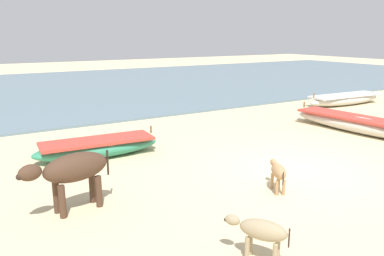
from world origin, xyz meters
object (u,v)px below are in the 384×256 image
object	(u,v)px
calf_near_dun	(261,231)
fishing_boat_2	(363,125)
fishing_boat_1	(345,99)
calf_far_tan	(278,172)
fishing_boat_3	(98,147)
cow_adult_dark	(73,170)

from	to	relation	value
calf_near_dun	fishing_boat_2	bearing A→B (deg)	-95.92
fishing_boat_2	calf_near_dun	xyz separation A→B (m)	(-7.54, -3.73, 0.17)
calf_near_dun	fishing_boat_1	bearing A→B (deg)	-89.42
fishing_boat_2	calf_far_tan	distance (m)	5.98
fishing_boat_3	calf_near_dun	xyz separation A→B (m)	(0.46, -5.71, 0.19)
fishing_boat_3	calf_far_tan	size ratio (longest dim) A/B	3.97
fishing_boat_3	calf_far_tan	bearing A→B (deg)	-55.76
fishing_boat_3	calf_near_dun	distance (m)	5.73
fishing_boat_1	calf_far_tan	size ratio (longest dim) A/B	5.12
calf_near_dun	fishing_boat_3	bearing A→B (deg)	-27.62
fishing_boat_1	calf_near_dun	distance (m)	13.50
cow_adult_dark	calf_far_tan	bearing A→B (deg)	152.29
fishing_boat_1	cow_adult_dark	xyz separation A→B (m)	(-13.13, -4.42, 0.51)
cow_adult_dark	calf_near_dun	world-z (taller)	cow_adult_dark
fishing_boat_2	calf_near_dun	distance (m)	8.41
calf_near_dun	calf_far_tan	world-z (taller)	calf_near_dun
calf_near_dun	calf_far_tan	size ratio (longest dim) A/B	1.06
fishing_boat_1	fishing_boat_2	distance (m)	5.23
fishing_boat_3	fishing_boat_2	bearing A→B (deg)	-10.24
fishing_boat_2	calf_near_dun	bearing A→B (deg)	111.20
fishing_boat_1	fishing_boat_3	size ratio (longest dim) A/B	1.29
calf_far_tan	calf_near_dun	bearing A→B (deg)	159.60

